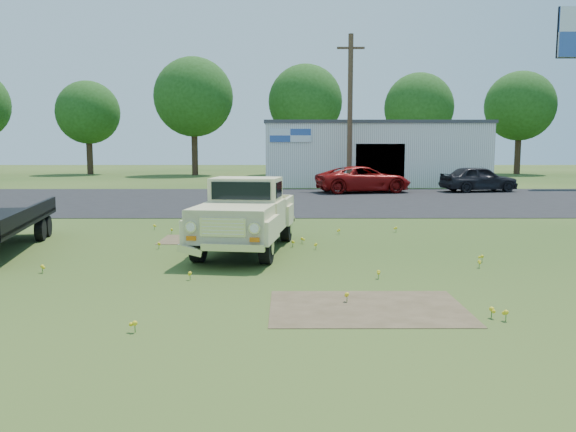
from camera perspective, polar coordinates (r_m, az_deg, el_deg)
The scene contains 14 objects.
ground at distance 11.66m, azimuth -1.41°, elevation -5.21°, with size 140.00×140.00×0.00m, color #264315.
asphalt_lot at distance 26.51m, azimuth -0.72°, elevation 1.63°, with size 90.00×14.00×0.02m, color black.
dirt_patch_a at distance 8.83m, azimuth 8.07°, elevation -9.25°, with size 3.00×2.00×0.01m, color #4E4029.
dirt_patch_b at distance 15.26m, azimuth -8.67°, elevation -2.39°, with size 2.20×1.60×0.01m, color #4E4029.
commercial_building at distance 38.81m, azimuth 8.38°, elevation 6.35°, with size 14.20×8.20×4.15m.
utility_pole_mid at distance 33.67m, azimuth 6.32°, elevation 10.56°, with size 1.60×0.30×9.00m.
treeline_b at distance 55.57m, azimuth -19.66°, elevation 9.86°, with size 5.76×5.76×8.57m.
treeline_c at distance 51.75m, azimuth -9.56°, elevation 11.82°, with size 7.04×7.04×10.47m.
treeline_d at distance 52.09m, azimuth 1.78°, elevation 11.52°, with size 6.72×6.72×10.00m.
treeline_e at distance 51.86m, azimuth 13.14°, elevation 10.67°, with size 6.08×6.08×9.04m.
treeline_f at distance 57.32m, azimuth 22.50°, elevation 10.27°, with size 6.40×6.40×9.52m.
vintage_pickup_truck at distance 13.41m, azimuth -4.24°, elevation 0.19°, with size 1.89×4.85×1.76m, color #C8C086, non-canonical shape.
red_pickup at distance 31.11m, azimuth 7.68°, elevation 3.68°, with size 2.38×5.16×1.44m, color maroon.
dark_sedan at distance 33.14m, azimuth 18.79°, elevation 3.58°, with size 1.70×4.23×1.44m, color black.
Camera 1 is at (0.25, -11.39, 2.45)m, focal length 35.00 mm.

